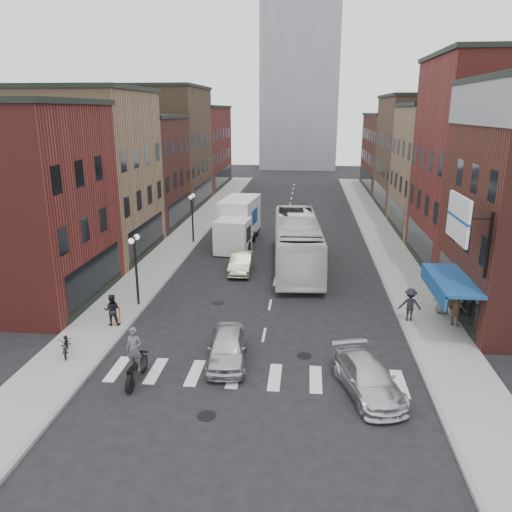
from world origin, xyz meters
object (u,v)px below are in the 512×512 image
at_px(sedan_left_far, 241,263).
at_px(ped_right_a, 410,304).
at_px(transit_bus, 297,242).
at_px(motorcycle_rider, 135,357).
at_px(ped_right_c, 443,297).
at_px(ped_right_b, 456,311).
at_px(ped_left_solo, 112,310).
at_px(streetlamp_far, 192,209).
at_px(bike_rack, 117,316).
at_px(billboard_sign, 460,220).
at_px(curb_car, 368,378).
at_px(parked_bicycle, 66,344).
at_px(streetlamp_near, 135,257).
at_px(box_truck, 238,223).
at_px(sedan_left_near, 227,347).

height_order(sedan_left_far, ped_right_a, ped_right_a).
bearing_deg(transit_bus, ped_right_a, -60.33).
relative_size(motorcycle_rider, ped_right_c, 1.33).
height_order(motorcycle_rider, ped_right_b, motorcycle_rider).
relative_size(ped_left_solo, ped_right_c, 0.90).
bearing_deg(motorcycle_rider, ped_right_c, 34.86).
height_order(streetlamp_far, ped_left_solo, streetlamp_far).
bearing_deg(streetlamp_far, ped_right_b, -41.88).
bearing_deg(bike_rack, ped_left_solo, -133.30).
distance_m(billboard_sign, curb_car, 8.09).
xyz_separation_m(bike_rack, parked_bicycle, (-1.07, -3.44, 0.07)).
distance_m(streetlamp_far, ped_left_solo, 17.00).
bearing_deg(curb_car, bike_rack, 140.88).
distance_m(billboard_sign, streetlamp_near, 16.68).
relative_size(box_truck, parked_bicycle, 4.77).
distance_m(billboard_sign, box_truck, 21.88).
distance_m(transit_bus, ped_left_solo, 14.56).
relative_size(motorcycle_rider, parked_bicycle, 1.35).
distance_m(billboard_sign, streetlamp_far, 23.92).
distance_m(parked_bicycle, ped_left_solo, 3.39).
xyz_separation_m(transit_bus, sedan_left_near, (-2.70, -14.35, -1.08)).
bearing_deg(ped_right_b, sedan_left_near, 49.89).
bearing_deg(curb_car, transit_bus, 84.86).
bearing_deg(box_truck, motorcycle_rider, -87.10).
xyz_separation_m(streetlamp_near, ped_right_c, (16.74, 0.45, -1.85)).
distance_m(billboard_sign, ped_right_c, 6.47).
bearing_deg(sedan_left_far, streetlamp_far, 123.45).
height_order(sedan_left_near, ped_right_c, ped_right_c).
xyz_separation_m(motorcycle_rider, ped_right_c, (14.14, 8.43, -0.08)).
bearing_deg(box_truck, ped_right_a, -47.54).
distance_m(streetlamp_far, bike_rack, 16.87).
xyz_separation_m(bike_rack, transit_bus, (8.92, 11.16, 1.24)).
distance_m(sedan_left_far, ped_right_b, 14.48).
bearing_deg(ped_right_a, box_truck, -51.41).
relative_size(streetlamp_far, box_truck, 0.48).
relative_size(streetlamp_near, curb_car, 0.92).
bearing_deg(box_truck, streetlamp_near, -99.00).
bearing_deg(ped_right_a, motorcycle_rider, 32.57).
xyz_separation_m(motorcycle_rider, ped_right_a, (12.20, 7.20, -0.10)).
height_order(billboard_sign, sedan_left_near, billboard_sign).
height_order(motorcycle_rider, ped_right_a, motorcycle_rider).
distance_m(transit_bus, ped_right_b, 12.78).
distance_m(streetlamp_far, motorcycle_rider, 22.20).
bearing_deg(sedan_left_near, motorcycle_rider, -154.27).
bearing_deg(ped_right_c, ped_right_a, 33.07).
bearing_deg(motorcycle_rider, box_truck, 91.09).
relative_size(billboard_sign, streetlamp_far, 0.90).
bearing_deg(parked_bicycle, streetlamp_far, 62.95).
xyz_separation_m(bike_rack, motorcycle_rider, (2.80, -5.27, 0.59)).
relative_size(billboard_sign, box_truck, 0.43).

